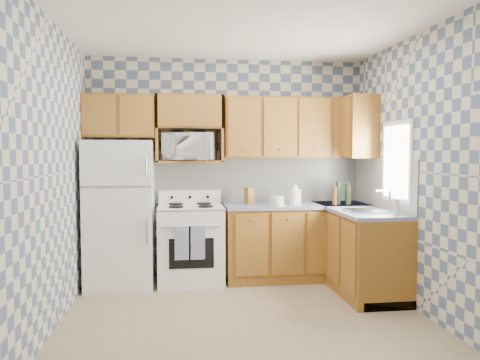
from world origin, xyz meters
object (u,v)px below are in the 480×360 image
(stove_body, at_px, (191,245))
(microwave, at_px, (190,147))
(refrigerator, at_px, (120,214))
(electric_kettle, at_px, (295,197))

(stove_body, bearing_deg, microwave, 89.06)
(refrigerator, bearing_deg, electric_kettle, -0.38)
(microwave, height_order, electric_kettle, microwave)
(electric_kettle, bearing_deg, stove_body, 178.23)
(stove_body, xyz_separation_m, electric_kettle, (1.25, -0.04, 0.56))
(stove_body, distance_m, electric_kettle, 1.38)
(stove_body, distance_m, microwave, 1.17)
(electric_kettle, bearing_deg, refrigerator, 179.62)
(stove_body, bearing_deg, refrigerator, -178.22)
(refrigerator, height_order, microwave, microwave)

